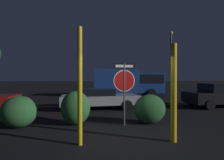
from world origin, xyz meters
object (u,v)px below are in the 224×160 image
Objects in this scene: hedge_bush_2 at (76,108)px; passing_car_2 at (100,98)px; stop_sign at (124,81)px; yellow_pole_right at (174,93)px; hedge_bush_3 at (150,109)px; passing_car_3 at (218,95)px; hedge_bush_1 at (19,112)px; street_lamp at (171,56)px; delivery_truck at (129,81)px; yellow_pole_left at (80,86)px.

hedge_bush_2 reaches higher than passing_car_2.
stop_sign is 0.85× the size of yellow_pole_right.
passing_car_3 reaches higher than hedge_bush_3.
street_lamp reaches higher than hedge_bush_1.
passing_car_2 is at bearing -24.26° from delivery_truck.
hedge_bush_3 is at bearing 21.67° from passing_car_2.
yellow_pole_left reaches higher than hedge_bush_1.
passing_car_2 is at bearing -137.42° from street_lamp.
stop_sign is at bearing -12.35° from delivery_truck.
passing_car_3 is at bearing 17.89° from hedge_bush_1.
hedge_bush_2 is at bearing 166.07° from stop_sign.
yellow_pole_right reaches higher than stop_sign.
stop_sign is 2.21m from yellow_pole_right.
passing_car_3 is 0.62× the size of street_lamp.
delivery_truck is (2.63, 11.24, -0.18)m from stop_sign.
yellow_pole_left reaches higher than hedge_bush_3.
yellow_pole_right reaches higher than hedge_bush_2.
hedge_bush_3 is (2.69, 2.01, -1.04)m from yellow_pole_left.
passing_car_3 reaches higher than hedge_bush_2.
yellow_pole_right is 13.22m from delivery_truck.
hedge_bush_3 is (1.09, 0.19, -1.13)m from stop_sign.
hedge_bush_3 is 6.75m from passing_car_3.
delivery_truck is (6.62, 11.03, 0.96)m from hedge_bush_1.
yellow_pole_left reaches higher than yellow_pole_right.
hedge_bush_2 is at bearing 98.27° from yellow_pole_left.
hedge_bush_1 is at bearing -45.19° from passing_car_2.
hedge_bush_1 is at bearing 179.74° from hedge_bush_3.
delivery_truck reaches higher than hedge_bush_1.
stop_sign reaches higher than passing_car_3.
hedge_bush_2 is 14.85m from street_lamp.
street_lamp is (6.20, 13.29, 2.87)m from yellow_pole_right.
passing_car_3 is 8.67m from delivery_truck.
yellow_pole_right reaches higher than passing_car_2.
hedge_bush_1 is (-2.40, 2.04, -1.04)m from yellow_pole_left.
hedge_bush_3 is at bearing 36.82° from yellow_pole_left.
street_lamp is at bearing 61.00° from hedge_bush_3.
yellow_pole_left is at bearing 178.58° from yellow_pole_right.
hedge_bush_2 is 0.19× the size of street_lamp.
passing_car_3 is 0.61× the size of delivery_truck.
yellow_pole_right is at bearing -36.56° from hedge_bush_2.
hedge_bush_2 reaches higher than hedge_bush_3.
passing_car_2 is at bearing -95.53° from passing_car_3.
yellow_pole_left is at bearing -143.18° from hedge_bush_3.
yellow_pole_right reaches higher than passing_car_3.
hedge_bush_3 is 0.18× the size of street_lamp.
yellow_pole_left is (-1.60, -1.82, -0.09)m from stop_sign.
hedge_bush_1 is at bearing 173.31° from stop_sign.
hedge_bush_3 is at bearing 90.35° from yellow_pole_right.
passing_car_2 is at bearing 97.36° from stop_sign.
hedge_bush_3 is (-0.01, 2.08, -0.83)m from yellow_pole_right.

